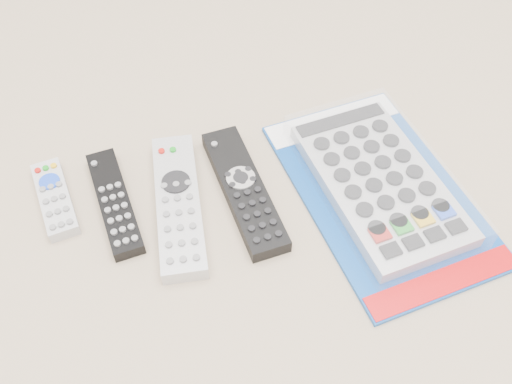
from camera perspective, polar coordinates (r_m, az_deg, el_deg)
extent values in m
plane|color=tan|center=(0.75, -3.33, -3.11)|extent=(5.00, 5.00, 0.00)
cube|color=#AAAAAC|center=(0.80, -19.46, -0.62)|extent=(0.06, 0.13, 0.02)
cylinder|color=blue|center=(0.81, -19.96, 1.00)|extent=(0.03, 0.03, 0.00)
cube|color=black|center=(0.78, -13.98, -0.95)|extent=(0.06, 0.18, 0.02)
cube|color=#B5B5BA|center=(0.76, -7.76, -1.16)|extent=(0.07, 0.23, 0.02)
cylinder|color=black|center=(0.76, -8.02, 1.02)|extent=(0.04, 0.04, 0.00)
cube|color=black|center=(0.77, -1.26, 0.27)|extent=(0.08, 0.22, 0.02)
cylinder|color=silver|center=(0.76, -1.54, 1.42)|extent=(0.04, 0.04, 0.00)
cube|color=#0D4396|center=(0.79, 12.26, 0.00)|extent=(0.25, 0.37, 0.01)
cube|color=white|center=(0.87, 7.63, 7.08)|extent=(0.21, 0.08, 0.00)
cube|color=#BB0D10|center=(0.73, 18.21, -8.52)|extent=(0.20, 0.06, 0.00)
cube|color=#B5B5BA|center=(0.78, 12.24, 0.89)|extent=(0.18, 0.28, 0.02)
cube|color=white|center=(0.78, 12.35, 1.32)|extent=(0.20, 0.30, 0.04)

